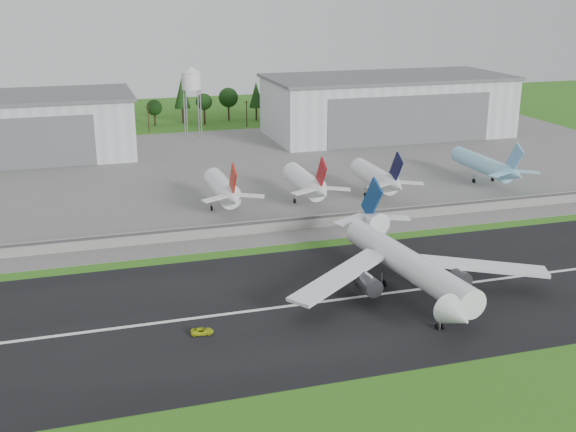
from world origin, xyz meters
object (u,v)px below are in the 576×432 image
object	(u,v)px
parked_jet_red_b	(307,183)
ground_vehicle	(202,331)
main_airliner	(408,270)
parked_jet_navy	(378,178)
parked_jet_red_a	(224,190)
parked_jet_skyblue	(487,165)

from	to	relation	value
parked_jet_red_b	ground_vehicle	bearing A→B (deg)	-121.36
main_airliner	parked_jet_red_b	bearing A→B (deg)	-96.30
main_airliner	parked_jet_navy	distance (m)	70.76
main_airliner	parked_jet_red_a	bearing A→B (deg)	-75.99
main_airliner	parked_jet_skyblue	bearing A→B (deg)	-137.22
parked_jet_skyblue	parked_jet_navy	bearing A→B (deg)	-172.94
parked_jet_red_b	main_airliner	bearing A→B (deg)	-90.22
main_airliner	parked_jet_red_a	size ratio (longest dim) A/B	1.89
main_airliner	parked_jet_navy	bearing A→B (deg)	-114.80
parked_jet_navy	parked_jet_red_a	bearing A→B (deg)	179.98
main_airliner	ground_vehicle	size ratio (longest dim) A/B	14.17
parked_jet_skyblue	main_airliner	bearing A→B (deg)	-131.13
parked_jet_red_a	parked_jet_navy	distance (m)	47.22
ground_vehicle	parked_jet_red_a	world-z (taller)	parked_jet_red_a
main_airliner	parked_jet_navy	xyz separation A→B (m)	(22.70, 67.00, 1.34)
parked_jet_red_b	parked_jet_skyblue	xyz separation A→B (m)	(62.60, 4.96, -0.28)
parked_jet_red_a	parked_jet_navy	xyz separation A→B (m)	(47.22, -0.01, -0.11)
ground_vehicle	parked_jet_navy	distance (m)	99.85
parked_jet_red_b	parked_jet_navy	size ratio (longest dim) A/B	1.00
parked_jet_red_a	parked_jet_navy	world-z (taller)	parked_jet_red_a
main_airliner	parked_jet_red_a	distance (m)	71.38
parked_jet_red_a	parked_jet_navy	size ratio (longest dim) A/B	1.00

